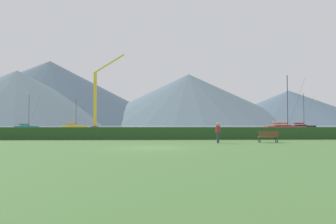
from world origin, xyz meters
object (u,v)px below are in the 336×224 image
(person_seated_viewer, at_px, (218,131))
(dock_crane, at_px, (96,102))
(sailboat_slip_3, at_px, (285,128))
(sailboat_slip_5, at_px, (302,127))
(sailboat_slip_1, at_px, (74,127))
(sailboat_slip_2, at_px, (27,127))
(park_bench_near_path, at_px, (268,136))

(person_seated_viewer, relative_size, dock_crane, 0.08)
(sailboat_slip_3, height_order, sailboat_slip_5, sailboat_slip_3)
(sailboat_slip_1, xyz_separation_m, sailboat_slip_2, (-10.76, -8.55, -0.05))
(person_seated_viewer, distance_m, dock_crane, 71.44)
(sailboat_slip_2, height_order, dock_crane, dock_crane)
(sailboat_slip_2, bearing_deg, sailboat_slip_1, 27.24)
(sailboat_slip_3, bearing_deg, park_bench_near_path, -114.71)
(sailboat_slip_2, relative_size, sailboat_slip_5, 0.95)
(sailboat_slip_3, relative_size, dock_crane, 0.49)
(sailboat_slip_3, relative_size, park_bench_near_path, 6.71)
(sailboat_slip_5, relative_size, person_seated_viewer, 6.10)
(sailboat_slip_1, height_order, sailboat_slip_5, sailboat_slip_5)
(sailboat_slip_3, distance_m, park_bench_near_path, 36.16)
(park_bench_near_path, bearing_deg, sailboat_slip_3, 65.18)
(sailboat_slip_1, height_order, sailboat_slip_2, sailboat_slip_2)
(dock_crane, bearing_deg, sailboat_slip_2, -169.51)
(sailboat_slip_2, bearing_deg, person_seated_viewer, -68.98)
(sailboat_slip_3, relative_size, person_seated_viewer, 6.45)
(person_seated_viewer, xyz_separation_m, dock_crane, (-22.20, 67.56, 6.79))
(sailboat_slip_1, bearing_deg, dock_crane, -36.38)
(sailboat_slip_5, bearing_deg, sailboat_slip_2, 173.34)
(sailboat_slip_2, bearing_deg, sailboat_slip_3, -38.42)
(sailboat_slip_5, distance_m, park_bench_near_path, 69.01)
(sailboat_slip_3, bearing_deg, dock_crane, 140.32)
(sailboat_slip_3, distance_m, dock_crane, 54.10)
(sailboat_slip_2, bearing_deg, sailboat_slip_5, -12.89)
(sailboat_slip_5, relative_size, park_bench_near_path, 6.34)
(sailboat_slip_5, xyz_separation_m, dock_crane, (-58.01, 5.61, 7.10))
(sailboat_slip_3, height_order, person_seated_viewer, sailboat_slip_3)
(sailboat_slip_3, bearing_deg, sailboat_slip_1, 141.03)
(person_seated_viewer, bearing_deg, sailboat_slip_2, 118.99)
(sailboat_slip_5, bearing_deg, sailboat_slip_1, 165.67)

